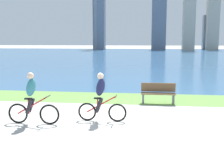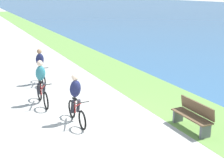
{
  "view_description": "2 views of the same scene",
  "coord_description": "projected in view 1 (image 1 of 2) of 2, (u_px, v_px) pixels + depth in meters",
  "views": [
    {
      "loc": [
        1.27,
        -10.16,
        2.74
      ],
      "look_at": [
        -0.07,
        0.2,
        1.17
      ],
      "focal_mm": 46.57,
      "sensor_mm": 36.0,
      "label": 1
    },
    {
      "loc": [
        8.55,
        -3.55,
        4.18
      ],
      "look_at": [
        -0.19,
        0.59,
        1.22
      ],
      "focal_mm": 49.14,
      "sensor_mm": 36.0,
      "label": 2
    }
  ],
  "objects": [
    {
      "name": "city_skyline_far_shore",
      "position": [
        158.0,
        15.0,
        85.52
      ],
      "size": [
        37.89,
        8.85,
        26.87
      ],
      "color": "slate",
      "rests_on": "ground"
    },
    {
      "name": "bench_near_path",
      "position": [
        158.0,
        93.0,
        12.7
      ],
      "size": [
        1.5,
        0.47,
        0.9
      ],
      "color": "brown",
      "rests_on": "ground"
    },
    {
      "name": "grass_strip_bayside",
      "position": [
        122.0,
        98.0,
        13.91
      ],
      "size": [
        120.0,
        2.71,
        0.01
      ],
      "primitive_type": "cube",
      "color": "#6B9947",
      "rests_on": "ground"
    },
    {
      "name": "cyclist_lead",
      "position": [
        101.0,
        97.0,
        9.83
      ],
      "size": [
        1.68,
        0.52,
        1.67
      ],
      "color": "black",
      "rests_on": "ground"
    },
    {
      "name": "cyclist_trailing",
      "position": [
        32.0,
        99.0,
        9.51
      ],
      "size": [
        1.76,
        0.52,
        1.72
      ],
      "color": "black",
      "rests_on": "ground"
    },
    {
      "name": "bay_water_surface",
      "position": [
        143.0,
        55.0,
        55.71
      ],
      "size": [
        300.0,
        82.53,
        0.0
      ],
      "primitive_type": "cube",
      "color": "#386693",
      "rests_on": "ground"
    },
    {
      "name": "ground_plane",
      "position": [
        113.0,
        117.0,
        10.53
      ],
      "size": [
        300.0,
        300.0,
        0.0
      ],
      "primitive_type": "plane",
      "color": "#B2AFA8"
    }
  ]
}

